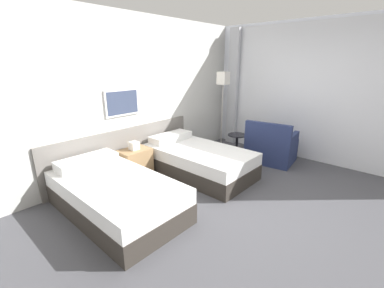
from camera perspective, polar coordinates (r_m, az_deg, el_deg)
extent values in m
plane|color=#47474C|center=(3.77, 10.95, -13.21)|extent=(16.00, 16.00, 0.00)
cube|color=silver|center=(4.75, -11.39, 10.58)|extent=(10.00, 0.06, 2.70)
cube|color=slate|center=(4.69, -14.38, -1.55)|extent=(2.89, 0.04, 0.82)
cube|color=white|center=(4.49, -15.25, 8.89)|extent=(0.64, 0.03, 0.44)
cube|color=#333D56|center=(4.47, -15.13, 8.87)|extent=(0.58, 0.01, 0.38)
cube|color=white|center=(5.56, 27.39, 9.99)|extent=(0.06, 4.65, 2.70)
cube|color=silver|center=(5.52, 27.22, 9.65)|extent=(0.03, 4.28, 2.64)
cube|color=#B7BAC1|center=(6.26, 9.09, 12.12)|extent=(0.10, 0.24, 2.64)
cube|color=#332D28|center=(3.64, -16.31, -12.45)|extent=(1.06, 1.90, 0.27)
cube|color=white|center=(3.53, -16.65, -9.12)|extent=(1.04, 1.88, 0.20)
cube|color=white|center=(4.05, -22.27, -3.56)|extent=(0.84, 0.34, 0.13)
cube|color=#332D28|center=(4.61, 1.58, -4.98)|extent=(1.06, 1.90, 0.27)
cube|color=white|center=(4.53, 1.60, -2.22)|extent=(1.04, 1.88, 0.20)
cube|color=white|center=(4.95, -4.75, 1.53)|extent=(0.84, 0.34, 0.13)
cube|color=#9E7A51|center=(4.55, -12.49, -4.17)|extent=(0.52, 0.37, 0.50)
cube|color=silver|center=(4.45, -12.77, -0.36)|extent=(0.14, 0.14, 0.14)
cylinder|color=#9E9993|center=(5.89, 6.42, -1.22)|extent=(0.24, 0.24, 0.02)
cylinder|color=#9E9993|center=(5.69, 6.67, 5.75)|extent=(0.02, 0.02, 1.45)
cube|color=silver|center=(5.58, 6.99, 14.34)|extent=(0.21, 0.21, 0.26)
cylinder|color=black|center=(5.41, 9.72, -3.16)|extent=(0.24, 0.24, 0.01)
cylinder|color=black|center=(5.32, 9.86, -0.64)|extent=(0.05, 0.05, 0.49)
cylinder|color=black|center=(5.25, 10.01, 1.99)|extent=(0.37, 0.37, 0.02)
cube|color=navy|center=(5.41, 17.13, -1.37)|extent=(0.85, 0.96, 0.43)
cube|color=navy|center=(4.99, 16.45, 2.19)|extent=(0.22, 0.87, 0.41)
cube|color=navy|center=(5.23, 21.49, 1.06)|extent=(0.64, 0.18, 0.18)
cube|color=navy|center=(5.43, 13.53, 2.43)|extent=(0.64, 0.18, 0.18)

